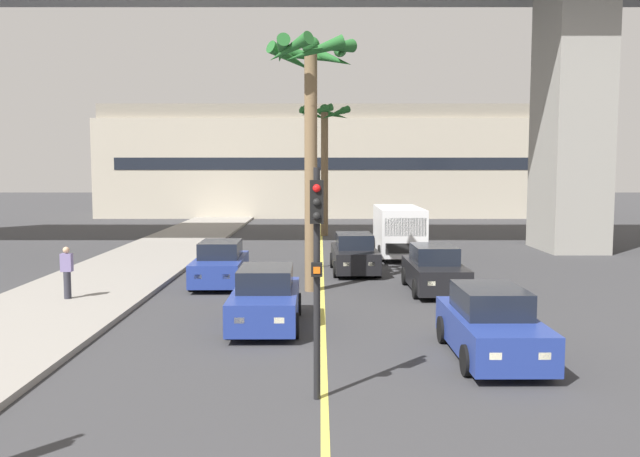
{
  "coord_description": "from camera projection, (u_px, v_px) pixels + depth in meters",
  "views": [
    {
      "loc": [
        -0.08,
        -3.27,
        4.19
      ],
      "look_at": [
        0.0,
        14.0,
        2.6
      ],
      "focal_mm": 36.92,
      "sensor_mm": 36.0,
      "label": 1
    }
  ],
  "objects": [
    {
      "name": "palm_tree_mid_median",
      "position": [
        308.0,
        91.0,
        21.86
      ],
      "size": [
        3.11,
        3.11,
        8.53
      ],
      "color": "brown",
      "rests_on": "ground"
    },
    {
      "name": "pier_building_backdrop",
      "position": [
        318.0,
        163.0,
        57.92
      ],
      "size": [
        37.8,
        8.04,
        9.47
      ],
      "color": "#BCB29E",
      "rests_on": "ground"
    },
    {
      "name": "car_queue_fifth",
      "position": [
        263.0,
        299.0,
        17.44
      ],
      "size": [
        1.87,
        4.12,
        1.56
      ],
      "color": "navy",
      "rests_on": "ground"
    },
    {
      "name": "lane_stripe_center",
      "position": [
        319.0,
        268.0,
        27.54
      ],
      "size": [
        0.14,
        56.0,
        0.01
      ],
      "primitive_type": "cube",
      "color": "#DBCC4C",
      "rests_on": "ground"
    },
    {
      "name": "car_queue_front",
      "position": [
        351.0,
        254.0,
        26.47
      ],
      "size": [
        1.94,
        4.15,
        1.56
      ],
      "color": "black",
      "rests_on": "ground"
    },
    {
      "name": "car_queue_second",
      "position": [
        488.0,
        325.0,
        14.54
      ],
      "size": [
        1.86,
        4.11,
        1.56
      ],
      "color": "navy",
      "rests_on": "ground"
    },
    {
      "name": "pedestrian_near_crosswalk",
      "position": [
        63.0,
        272.0,
        20.29
      ],
      "size": [
        0.34,
        0.22,
        1.62
      ],
      "color": "#2D2D38",
      "rests_on": "sidewalk_left"
    },
    {
      "name": "sidewalk_left",
      "position": [
        51.0,
        307.0,
        19.53
      ],
      "size": [
        4.8,
        80.0,
        0.15
      ],
      "primitive_type": "cube",
      "color": "gray",
      "rests_on": "ground"
    },
    {
      "name": "car_queue_fourth",
      "position": [
        217.0,
        265.0,
        23.66
      ],
      "size": [
        1.9,
        4.13,
        1.56
      ],
      "color": "navy",
      "rests_on": "ground"
    },
    {
      "name": "car_queue_third",
      "position": [
        431.0,
        270.0,
        22.39
      ],
      "size": [
        1.87,
        4.12,
        1.56
      ],
      "color": "black",
      "rests_on": "ground"
    },
    {
      "name": "traffic_light_median_far",
      "position": [
        310.0,
        204.0,
        27.19
      ],
      "size": [
        0.24,
        0.37,
        4.2
      ],
      "color": "black",
      "rests_on": "ground"
    },
    {
      "name": "palm_tree_near_median",
      "position": [
        322.0,
        135.0,
        40.32
      ],
      "size": [
        3.24,
        3.33,
        8.09
      ],
      "color": "brown",
      "rests_on": "ground"
    },
    {
      "name": "traffic_light_median_near",
      "position": [
        314.0,
        252.0,
        11.64
      ],
      "size": [
        0.24,
        0.37,
        4.2
      ],
      "color": "black",
      "rests_on": "ground"
    },
    {
      "name": "delivery_van",
      "position": [
        395.0,
        230.0,
        30.89
      ],
      "size": [
        2.18,
        5.26,
        2.36
      ],
      "color": "white",
      "rests_on": "ground"
    }
  ]
}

